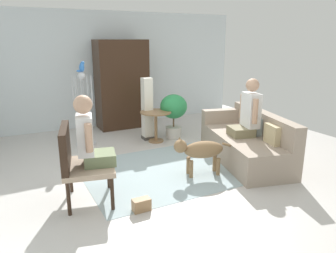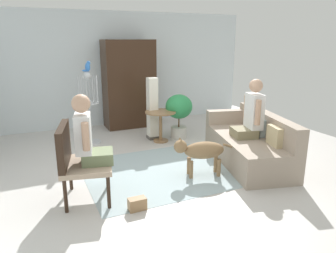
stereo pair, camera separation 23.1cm
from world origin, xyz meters
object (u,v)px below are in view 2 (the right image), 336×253
parrot (88,67)px  bird_cage_stand (89,111)px  person_on_couch (251,113)px  round_end_table (161,120)px  handbag (137,204)px  armoire_cabinet (129,84)px  armchair (76,157)px  potted_plant (179,110)px  person_on_armchair (87,135)px  couch (250,144)px  dog (201,151)px  column_lamp (152,109)px

parrot → bird_cage_stand: bearing=-180.0°
person_on_couch → round_end_table: bearing=118.6°
round_end_table → bird_cage_stand: bearing=160.3°
handbag → armoire_cabinet: bearing=73.6°
armchair → round_end_table: (1.82, 1.72, -0.13)m
potted_plant → handbag: size_ratio=4.26×
armchair → person_on_couch: person_on_couch is taller
potted_plant → person_on_armchair: bearing=-139.1°
bird_cage_stand → potted_plant: size_ratio=1.54×
couch → armoire_cabinet: bearing=110.4°
bird_cage_stand → armoire_cabinet: 1.42m
armoire_cabinet → bird_cage_stand: bearing=-139.8°
dog → column_lamp: size_ratio=0.73×
dog → potted_plant: size_ratio=1.00×
armoire_cabinet → column_lamp: bearing=-84.4°
round_end_table → potted_plant: (0.42, 0.07, 0.13)m
person_on_couch → column_lamp: person_on_couch is taller
parrot → column_lamp: size_ratio=0.16×
armchair → dog: size_ratio=1.08×
armchair → person_on_armchair: 0.30m
armchair → handbag: (0.57, -0.54, -0.49)m
round_end_table → handbag: 2.60m
bird_cage_stand → potted_plant: bird_cage_stand is taller
couch → potted_plant: potted_plant is taller
armchair → dog: armchair is taller
couch → parrot: (-2.11, 2.00, 1.14)m
person_on_armchair → potted_plant: person_on_armchair is taller
bird_cage_stand → parrot: bearing=0.0°
potted_plant → round_end_table: bearing=-171.0°
person_on_armchair → dog: person_on_armchair is taller
bird_cage_stand → parrot: (0.02, 0.00, 0.81)m
round_end_table → parrot: size_ratio=3.13×
couch → person_on_couch: 0.51m
armchair → potted_plant: 2.86m
couch → handbag: size_ratio=9.86×
couch → armchair: armchair is taller
person_on_couch → person_on_armchair: person_on_couch is taller
round_end_table → parrot: 1.65m
person_on_couch → handbag: person_on_couch is taller
bird_cage_stand → parrot: 0.81m
bird_cage_stand → potted_plant: 1.71m
person_on_couch → dog: 1.06m
bird_cage_stand → parrot: size_ratio=7.12×
parrot → column_lamp: bearing=-10.8°
couch → potted_plant: size_ratio=2.31×
dog → parrot: size_ratio=4.65×
bird_cage_stand → handbag: bearing=-90.1°
armoire_cabinet → handbag: (-1.06, -3.59, -0.88)m
couch → round_end_table: 1.79m
armchair → bird_cage_stand: bearing=75.0°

